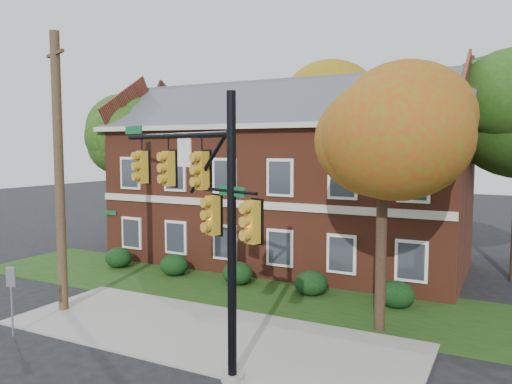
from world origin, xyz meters
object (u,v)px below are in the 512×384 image
at_px(hedge_center, 238,273).
at_px(utility_pole, 59,172).
at_px(sign_post, 11,290).
at_px(tree_near_right, 390,131).
at_px(hedge_far_left, 119,258).
at_px(hedge_right, 311,283).
at_px(traffic_signal, 201,200).
at_px(hedge_left, 174,265).
at_px(apartment_building, 286,169).
at_px(hedge_far_right, 396,294).
at_px(tree_left_rear, 130,139).
at_px(tree_far_rear, 354,106).

bearing_deg(hedge_center, utility_pole, -123.49).
height_order(utility_pole, sign_post, utility_pole).
xyz_separation_m(tree_near_right, sign_post, (-10.72, -5.87, -5.12)).
distance_m(hedge_far_left, hedge_right, 10.50).
height_order(traffic_signal, utility_pole, utility_pole).
distance_m(hedge_far_left, tree_near_right, 15.75).
distance_m(hedge_left, hedge_center, 3.50).
bearing_deg(sign_post, hedge_far_left, 98.57).
distance_m(apartment_building, hedge_left, 7.73).
relative_size(hedge_far_right, traffic_signal, 0.19).
relative_size(hedge_far_right, tree_left_rear, 0.16).
height_order(hedge_right, hedge_far_right, same).
height_order(hedge_left, traffic_signal, traffic_signal).
bearing_deg(utility_pole, traffic_signal, 10.83).
distance_m(tree_far_rear, utility_pole, 20.30).
relative_size(apartment_building, tree_left_rear, 2.12).
bearing_deg(hedge_far_left, traffic_signal, -36.88).
bearing_deg(hedge_far_right, hedge_far_left, 180.00).
xyz_separation_m(hedge_far_left, sign_post, (3.50, -8.70, 1.03)).
height_order(apartment_building, utility_pole, utility_pole).
height_order(tree_far_rear, traffic_signal, tree_far_rear).
bearing_deg(apartment_building, sign_post, -104.08).
distance_m(utility_pole, sign_post, 4.52).
xyz_separation_m(hedge_far_left, tree_near_right, (14.22, -2.83, 6.14)).
bearing_deg(tree_left_rear, tree_near_right, -22.36).
height_order(hedge_far_right, tree_near_right, tree_near_right).
distance_m(hedge_right, tree_far_rear, 15.66).
relative_size(hedge_left, tree_near_right, 0.16).
xyz_separation_m(hedge_right, utility_pole, (-7.56, -6.14, 4.71)).
distance_m(apartment_building, tree_far_rear, 8.84).
xyz_separation_m(traffic_signal, utility_pole, (-7.22, 1.49, 0.54)).
bearing_deg(tree_near_right, utility_pole, -163.69).
bearing_deg(hedge_left, hedge_far_right, 0.00).
bearing_deg(hedge_far_left, sign_post, -68.09).
bearing_deg(tree_left_rear, hedge_center, -23.04).
relative_size(tree_far_rear, sign_post, 5.04).
height_order(hedge_far_left, traffic_signal, traffic_signal).
bearing_deg(tree_near_right, hedge_left, 165.19).
distance_m(tree_left_rear, tree_far_rear, 14.40).
relative_size(hedge_right, tree_left_rear, 0.16).
relative_size(hedge_left, utility_pole, 0.14).
relative_size(hedge_left, tree_far_rear, 0.12).
height_order(apartment_building, traffic_signal, apartment_building).
bearing_deg(sign_post, tree_left_rear, 102.54).
distance_m(tree_near_right, sign_post, 13.25).
bearing_deg(tree_left_rear, apartment_building, 6.54).
height_order(tree_near_right, sign_post, tree_near_right).
distance_m(hedge_far_left, tree_far_rear, 17.61).
relative_size(tree_left_rear, utility_pole, 0.86).
xyz_separation_m(utility_pole, sign_post, (0.56, -2.56, -3.68)).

